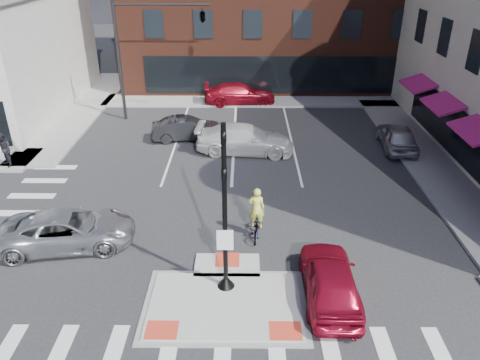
{
  "coord_description": "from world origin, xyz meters",
  "views": [
    {
      "loc": [
        0.6,
        -12.41,
        10.73
      ],
      "look_at": [
        0.45,
        4.83,
        2.0
      ],
      "focal_mm": 35.0,
      "sensor_mm": 36.0,
      "label": 1
    }
  ],
  "objects_px": {
    "cyclist": "(256,221)",
    "red_sedan": "(330,279)",
    "pedestrian_a": "(3,150)",
    "bg_car_silver": "(397,136)",
    "silver_suv": "(68,230)",
    "bg_car_red": "(240,94)",
    "white_pickup": "(245,139)",
    "bg_car_dark": "(187,129)"
  },
  "relations": [
    {
      "from": "bg_car_red",
      "to": "bg_car_silver",
      "type": "bearing_deg",
      "value": -137.37
    },
    {
      "from": "silver_suv",
      "to": "white_pickup",
      "type": "relative_size",
      "value": 0.93
    },
    {
      "from": "white_pickup",
      "to": "pedestrian_a",
      "type": "bearing_deg",
      "value": 104.99
    },
    {
      "from": "bg_car_red",
      "to": "pedestrian_a",
      "type": "relative_size",
      "value": 2.8
    },
    {
      "from": "bg_car_silver",
      "to": "cyclist",
      "type": "distance_m",
      "value": 12.54
    },
    {
      "from": "red_sedan",
      "to": "cyclist",
      "type": "bearing_deg",
      "value": -56.07
    },
    {
      "from": "bg_car_silver",
      "to": "red_sedan",
      "type": "bearing_deg",
      "value": 68.5
    },
    {
      "from": "red_sedan",
      "to": "cyclist",
      "type": "distance_m",
      "value": 4.38
    },
    {
      "from": "white_pickup",
      "to": "bg_car_silver",
      "type": "xyz_separation_m",
      "value": [
        8.84,
        0.67,
        -0.06
      ]
    },
    {
      "from": "silver_suv",
      "to": "pedestrian_a",
      "type": "relative_size",
      "value": 2.75
    },
    {
      "from": "bg_car_dark",
      "to": "pedestrian_a",
      "type": "relative_size",
      "value": 2.25
    },
    {
      "from": "silver_suv",
      "to": "bg_car_dark",
      "type": "bearing_deg",
      "value": -26.19
    },
    {
      "from": "bg_car_silver",
      "to": "bg_car_red",
      "type": "bearing_deg",
      "value": -39.37
    },
    {
      "from": "pedestrian_a",
      "to": "bg_car_silver",
      "type": "bearing_deg",
      "value": 52.22
    },
    {
      "from": "silver_suv",
      "to": "red_sedan",
      "type": "bearing_deg",
      "value": -116.27
    },
    {
      "from": "red_sedan",
      "to": "bg_car_dark",
      "type": "distance_m",
      "value": 15.64
    },
    {
      "from": "white_pickup",
      "to": "cyclist",
      "type": "xyz_separation_m",
      "value": [
        0.46,
        -8.65,
        -0.06
      ]
    },
    {
      "from": "cyclist",
      "to": "white_pickup",
      "type": "bearing_deg",
      "value": -82.12
    },
    {
      "from": "red_sedan",
      "to": "white_pickup",
      "type": "xyz_separation_m",
      "value": [
        -2.84,
        12.33,
        0.05
      ]
    },
    {
      "from": "bg_car_dark",
      "to": "bg_car_red",
      "type": "height_order",
      "value": "bg_car_red"
    },
    {
      "from": "cyclist",
      "to": "bg_car_dark",
      "type": "bearing_deg",
      "value": -64.59
    },
    {
      "from": "cyclist",
      "to": "pedestrian_a",
      "type": "xyz_separation_m",
      "value": [
        -13.12,
        6.32,
        0.34
      ]
    },
    {
      "from": "bg_car_silver",
      "to": "white_pickup",
      "type": "bearing_deg",
      "value": 7.64
    },
    {
      "from": "bg_car_red",
      "to": "silver_suv",
      "type": "bearing_deg",
      "value": 155.78
    },
    {
      "from": "cyclist",
      "to": "bg_car_silver",
      "type": "bearing_deg",
      "value": -127.11
    },
    {
      "from": "bg_car_dark",
      "to": "bg_car_red",
      "type": "distance_m",
      "value": 7.86
    },
    {
      "from": "cyclist",
      "to": "red_sedan",
      "type": "bearing_deg",
      "value": 127.76
    },
    {
      "from": "bg_car_dark",
      "to": "pedestrian_a",
      "type": "distance_m",
      "value": 10.1
    },
    {
      "from": "white_pickup",
      "to": "bg_car_red",
      "type": "distance_m",
      "value": 9.18
    },
    {
      "from": "bg_car_dark",
      "to": "bg_car_silver",
      "type": "relative_size",
      "value": 0.97
    },
    {
      "from": "white_pickup",
      "to": "bg_car_silver",
      "type": "bearing_deg",
      "value": -81.04
    },
    {
      "from": "white_pickup",
      "to": "cyclist",
      "type": "height_order",
      "value": "cyclist"
    },
    {
      "from": "silver_suv",
      "to": "pedestrian_a",
      "type": "xyz_separation_m",
      "value": [
        -5.71,
        7.02,
        0.37
      ]
    },
    {
      "from": "white_pickup",
      "to": "bg_car_red",
      "type": "relative_size",
      "value": 1.05
    },
    {
      "from": "red_sedan",
      "to": "cyclist",
      "type": "relative_size",
      "value": 1.98
    },
    {
      "from": "red_sedan",
      "to": "white_pickup",
      "type": "relative_size",
      "value": 0.79
    },
    {
      "from": "red_sedan",
      "to": "cyclist",
      "type": "height_order",
      "value": "cyclist"
    },
    {
      "from": "bg_car_red",
      "to": "pedestrian_a",
      "type": "height_order",
      "value": "pedestrian_a"
    },
    {
      "from": "silver_suv",
      "to": "pedestrian_a",
      "type": "height_order",
      "value": "pedestrian_a"
    },
    {
      "from": "red_sedan",
      "to": "white_pickup",
      "type": "distance_m",
      "value": 12.65
    },
    {
      "from": "bg_car_silver",
      "to": "silver_suv",
      "type": "bearing_deg",
      "value": 35.68
    },
    {
      "from": "white_pickup",
      "to": "bg_car_dark",
      "type": "distance_m",
      "value": 4.03
    }
  ]
}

